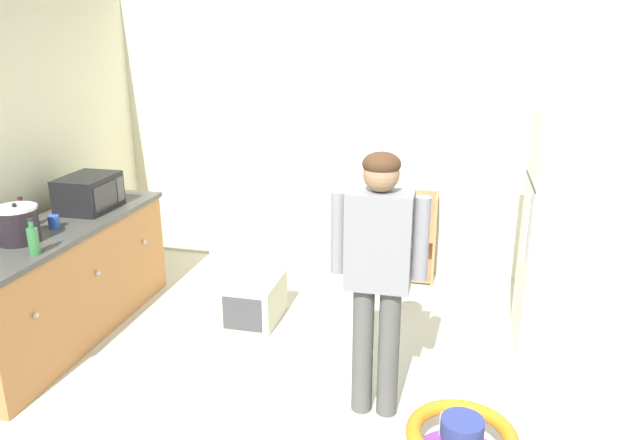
% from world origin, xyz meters
% --- Properties ---
extents(ground_plane, '(12.00, 12.00, 0.00)m').
position_xyz_m(ground_plane, '(0.00, 0.00, 0.00)').
color(ground_plane, '#B9B8AA').
rests_on(ground_plane, ground).
extents(back_wall, '(5.20, 0.06, 2.70)m').
position_xyz_m(back_wall, '(0.00, 2.33, 1.35)').
color(back_wall, beige).
rests_on(back_wall, ground).
extents(left_side_wall, '(0.06, 2.99, 2.70)m').
position_xyz_m(left_side_wall, '(-2.63, 0.80, 1.35)').
color(left_side_wall, beige).
rests_on(left_side_wall, ground).
extents(kitchen_counter, '(0.65, 2.15, 0.90)m').
position_xyz_m(kitchen_counter, '(-2.20, 0.40, 0.45)').
color(kitchen_counter, '#B17340').
rests_on(kitchen_counter, ground).
extents(refrigerator, '(0.73, 0.68, 1.78)m').
position_xyz_m(refrigerator, '(1.55, 1.08, 0.89)').
color(refrigerator, '#B7BABF').
rests_on(refrigerator, ground).
extents(bookshelf, '(0.80, 0.28, 0.85)m').
position_xyz_m(bookshelf, '(0.08, 2.15, 0.37)').
color(bookshelf, '#B27A4E').
rests_on(bookshelf, ground).
extents(standing_person, '(0.57, 0.22, 1.67)m').
position_xyz_m(standing_person, '(0.28, -0.02, 1.01)').
color(standing_person, '#505351').
rests_on(standing_person, ground).
extents(pet_carrier, '(0.42, 0.55, 0.36)m').
position_xyz_m(pet_carrier, '(-0.87, 0.98, 0.18)').
color(pet_carrier, beige).
rests_on(pet_carrier, ground).
extents(microwave, '(0.37, 0.48, 0.28)m').
position_xyz_m(microwave, '(-2.19, 0.85, 1.04)').
color(microwave, black).
rests_on(microwave, kitchen_counter).
extents(crock_pot, '(0.28, 0.28, 0.28)m').
position_xyz_m(crock_pot, '(-2.23, 0.06, 1.03)').
color(crock_pot, black).
rests_on(crock_pot, kitchen_counter).
extents(ketchup_bottle, '(0.07, 0.07, 0.25)m').
position_xyz_m(ketchup_bottle, '(-2.39, 0.31, 1.00)').
color(ketchup_bottle, red).
rests_on(ketchup_bottle, kitchen_counter).
extents(green_glass_bottle, '(0.07, 0.07, 0.25)m').
position_xyz_m(green_glass_bottle, '(-1.97, -0.12, 1.00)').
color(green_glass_bottle, '#33753D').
rests_on(green_glass_bottle, kitchen_counter).
extents(blue_cup, '(0.08, 0.08, 0.09)m').
position_xyz_m(blue_cup, '(-2.19, 0.38, 0.95)').
color(blue_cup, blue).
rests_on(blue_cup, kitchen_counter).
extents(teal_cup, '(0.08, 0.08, 0.09)m').
position_xyz_m(teal_cup, '(-2.43, 1.33, 0.95)').
color(teal_cup, teal).
rests_on(teal_cup, kitchen_counter).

